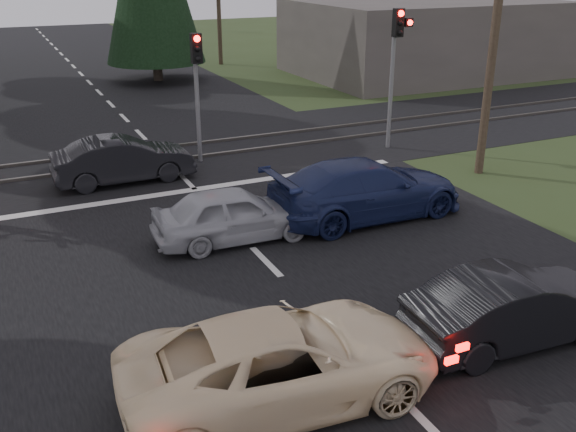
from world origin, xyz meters
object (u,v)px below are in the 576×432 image
traffic_signal_right (397,52)px  utility_pole_near (497,14)px  dark_hatchback (515,307)px  blue_sedan (366,189)px  traffic_signal_center (197,76)px  dark_car_far (123,160)px  cream_coupe (281,360)px  silver_car (234,214)px

traffic_signal_right → utility_pole_near: size_ratio=0.52×
dark_hatchback → blue_sedan: 6.07m
traffic_signal_center → dark_car_far: (-2.67, -0.89, -2.13)m
blue_sedan → utility_pole_near: bearing=-73.1°
cream_coupe → dark_hatchback: 4.32m
cream_coupe → silver_car: 6.00m
cream_coupe → dark_car_far: same height
blue_sedan → cream_coupe: bearing=138.4°
blue_sedan → traffic_signal_center: bearing=19.6°
traffic_signal_right → dark_car_far: size_ratio=1.15×
dark_car_far → cream_coupe: bearing=179.5°
silver_car → dark_car_far: dark_car_far is taller
silver_car → dark_hatchback: bearing=-152.3°
utility_pole_near → blue_sedan: utility_pole_near is taller
utility_pole_near → cream_coupe: bearing=-143.8°
blue_sedan → dark_car_far: 7.40m
traffic_signal_center → blue_sedan: (2.35, -6.32, -2.05)m
blue_sedan → silver_car: bearing=88.4°
cream_coupe → dark_car_far: size_ratio=1.19×
dark_car_far → silver_car: bearing=-165.4°
silver_car → traffic_signal_center: bearing=-8.5°
traffic_signal_center → dark_car_far: traffic_signal_center is taller
silver_car → dark_car_far: (-1.47, 5.38, 0.02)m
traffic_signal_center → cream_coupe: traffic_signal_center is taller
traffic_signal_right → dark_hatchback: 12.45m
dark_car_far → traffic_signal_center: bearing=-72.3°
utility_pole_near → silver_car: 9.74m
cream_coupe → dark_car_far: (-0.03, 11.20, 0.00)m
blue_sedan → dark_car_far: size_ratio=1.28×
traffic_signal_right → cream_coupe: traffic_signal_right is taller
traffic_signal_center → silver_car: traffic_signal_center is taller
traffic_signal_center → utility_pole_near: bearing=-32.0°
traffic_signal_center → cream_coupe: 12.56m
cream_coupe → blue_sedan: (4.99, 5.77, 0.08)m
traffic_signal_right → dark_hatchback: size_ratio=1.19×
utility_pole_near → dark_hatchback: utility_pole_near is taller
dark_hatchback → blue_sedan: size_ratio=0.76×
traffic_signal_right → dark_car_far: bearing=178.0°
traffic_signal_right → silver_car: traffic_signal_right is taller
dark_hatchback → dark_car_far: 12.26m
traffic_signal_right → traffic_signal_center: 6.68m
cream_coupe → dark_hatchback: cream_coupe is taller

